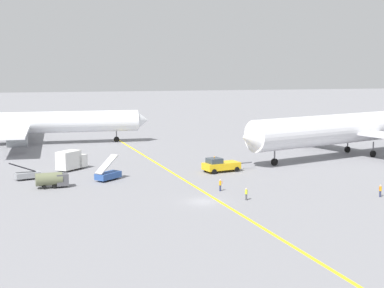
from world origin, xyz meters
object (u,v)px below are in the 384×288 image
object	(u,v)px
gse_stair_truck_yellow	(108,174)
gse_belt_loader_portside	(27,175)
gse_catering_truck_tall	(71,160)
ground_crew_wing_walker_right	(246,194)
ground_crew_ramp_agent_by_cones	(380,191)
pushback_tug	(220,165)
airliner_being_pushed	(351,128)
gse_fuel_bowser_stubby	(52,179)
airliner_at_gate_left	(25,123)
ground_crew_marshaller_foreground	(220,185)

from	to	relation	value
gse_stair_truck_yellow	gse_belt_loader_portside	world-z (taller)	gse_stair_truck_yellow
gse_catering_truck_tall	ground_crew_wing_walker_right	bearing A→B (deg)	-50.31
gse_catering_truck_tall	ground_crew_ramp_agent_by_cones	world-z (taller)	gse_catering_truck_tall
pushback_tug	ground_crew_wing_walker_right	world-z (taller)	pushback_tug
ground_crew_wing_walker_right	airliner_being_pushed	bearing A→B (deg)	44.73
airliner_being_pushed	ground_crew_wing_walker_right	bearing A→B (deg)	-135.27
gse_catering_truck_tall	airliner_being_pushed	bearing A→B (deg)	3.64
pushback_tug	ground_crew_wing_walker_right	bearing A→B (deg)	-95.18
ground_crew_ramp_agent_by_cones	gse_fuel_bowser_stubby	bearing A→B (deg)	160.65
airliner_at_gate_left	gse_catering_truck_tall	world-z (taller)	airliner_at_gate_left
airliner_being_pushed	ground_crew_ramp_agent_by_cones	world-z (taller)	airliner_being_pushed
ground_crew_marshaller_foreground	gse_stair_truck_yellow	bearing A→B (deg)	144.01
gse_catering_truck_tall	ground_crew_ramp_agent_by_cones	xyz separation A→B (m)	(43.07, -30.73, -0.83)
gse_belt_loader_portside	gse_catering_truck_tall	bearing A→B (deg)	44.96
airliner_at_gate_left	ground_crew_wing_walker_right	bearing A→B (deg)	-61.72
airliner_at_gate_left	gse_belt_loader_portside	world-z (taller)	airliner_at_gate_left
airliner_at_gate_left	gse_catering_truck_tall	bearing A→B (deg)	-73.57
airliner_at_gate_left	ground_crew_marshaller_foreground	distance (m)	64.89
pushback_tug	ground_crew_ramp_agent_by_cones	xyz separation A→B (m)	(17.47, -23.35, -0.27)
pushback_tug	ground_crew_wing_walker_right	distance (m)	21.24
gse_stair_truck_yellow	gse_fuel_bowser_stubby	bearing A→B (deg)	-155.86
airliner_being_pushed	pushback_tug	world-z (taller)	airliner_being_pushed
gse_catering_truck_tall	gse_fuel_bowser_stubby	distance (m)	14.86
gse_fuel_bowser_stubby	pushback_tug	bearing A→B (deg)	14.06
ground_crew_wing_walker_right	gse_belt_loader_portside	bearing A→B (deg)	145.34
gse_catering_truck_tall	gse_belt_loader_portside	bearing A→B (deg)	-135.04
gse_catering_truck_tall	gse_stair_truck_yellow	bearing A→B (deg)	-61.60
pushback_tug	gse_fuel_bowser_stubby	size ratio (longest dim) A/B	1.90
gse_belt_loader_portside	ground_crew_marshaller_foreground	distance (m)	32.49
gse_belt_loader_portside	ground_crew_marshaller_foreground	xyz separation A→B (m)	(28.83, -14.98, 0.10)
ground_crew_wing_walker_right	ground_crew_marshaller_foreground	size ratio (longest dim) A/B	0.99
pushback_tug	gse_catering_truck_tall	xyz separation A→B (m)	(-25.60, 7.39, 0.56)
airliner_at_gate_left	ground_crew_marshaller_foreground	xyz separation A→B (m)	(31.74, -56.44, -4.12)
gse_catering_truck_tall	ground_crew_marshaller_foreground	size ratio (longest dim) A/B	3.37
pushback_tug	ground_crew_wing_walker_right	xyz separation A→B (m)	(-1.92, -21.15, -0.29)
airliner_at_gate_left	gse_belt_loader_portside	xyz separation A→B (m)	(2.91, -41.46, -4.21)
airliner_being_pushed	gse_belt_loader_portside	size ratio (longest dim) A/B	10.54
pushback_tug	gse_stair_truck_yellow	size ratio (longest dim) A/B	2.10
airliner_at_gate_left	gse_belt_loader_portside	bearing A→B (deg)	-85.99
gse_stair_truck_yellow	ground_crew_marshaller_foreground	world-z (taller)	gse_stair_truck_yellow
gse_belt_loader_portside	gse_fuel_bowser_stubby	bearing A→B (deg)	-60.34
airliner_being_pushed	pushback_tug	distance (m)	32.71
gse_stair_truck_yellow	ground_crew_ramp_agent_by_cones	world-z (taller)	gse_stair_truck_yellow
airliner_at_gate_left	pushback_tug	world-z (taller)	airliner_at_gate_left
gse_stair_truck_yellow	gse_belt_loader_portside	size ratio (longest dim) A/B	0.91
gse_fuel_bowser_stubby	ground_crew_marshaller_foreground	distance (m)	25.79
gse_fuel_bowser_stubby	gse_belt_loader_portside	xyz separation A→B (m)	(-4.19, 7.36, -0.51)
ground_crew_wing_walker_right	gse_fuel_bowser_stubby	bearing A→B (deg)	152.34
pushback_tug	ground_crew_wing_walker_right	size ratio (longest dim) A/B	5.59
airliner_at_gate_left	gse_belt_loader_portside	distance (m)	41.78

